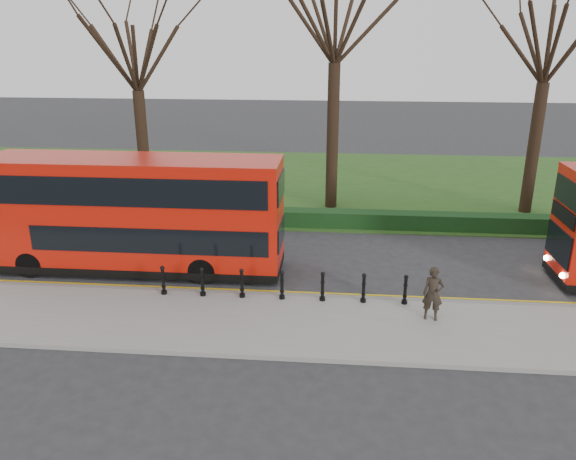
# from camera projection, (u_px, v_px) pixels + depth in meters

# --- Properties ---
(ground) EXTENTS (120.00, 120.00, 0.00)m
(ground) POSITION_uv_depth(u_px,v_px,m) (271.00, 285.00, 20.62)
(ground) COLOR #28282B
(ground) RESTS_ON ground
(pavement) EXTENTS (60.00, 4.00, 0.15)m
(pavement) POSITION_uv_depth(u_px,v_px,m) (260.00, 323.00, 17.78)
(pavement) COLOR gray
(pavement) RESTS_ON ground
(kerb) EXTENTS (60.00, 0.25, 0.16)m
(kerb) POSITION_uv_depth(u_px,v_px,m) (268.00, 295.00, 19.66)
(kerb) COLOR slate
(kerb) RESTS_ON ground
(grass_verge) EXTENTS (60.00, 18.00, 0.06)m
(grass_verge) POSITION_uv_depth(u_px,v_px,m) (300.00, 182.00, 34.71)
(grass_verge) COLOR #2A4A18
(grass_verge) RESTS_ON ground
(hedge) EXTENTS (60.00, 0.90, 0.80)m
(hedge) POSITION_uv_depth(u_px,v_px,m) (288.00, 218.00, 26.88)
(hedge) COLOR black
(hedge) RESTS_ON ground
(yellow_line_outer) EXTENTS (60.00, 0.10, 0.01)m
(yellow_line_outer) POSITION_uv_depth(u_px,v_px,m) (269.00, 293.00, 19.96)
(yellow_line_outer) COLOR yellow
(yellow_line_outer) RESTS_ON ground
(yellow_line_inner) EXTENTS (60.00, 0.10, 0.01)m
(yellow_line_inner) POSITION_uv_depth(u_px,v_px,m) (270.00, 291.00, 20.15)
(yellow_line_inner) COLOR yellow
(yellow_line_inner) RESTS_ON ground
(tree_left) EXTENTS (6.96, 6.96, 10.88)m
(tree_left) POSITION_uv_depth(u_px,v_px,m) (135.00, 51.00, 28.07)
(tree_left) COLOR black
(tree_left) RESTS_ON ground
(tree_mid) EXTENTS (8.59, 8.59, 13.43)m
(tree_mid) POSITION_uv_depth(u_px,v_px,m) (336.00, 10.00, 26.60)
(tree_mid) COLOR black
(tree_mid) RESTS_ON ground
(tree_right) EXTENTS (7.59, 7.59, 11.86)m
(tree_right) POSITION_uv_depth(u_px,v_px,m) (550.00, 36.00, 26.14)
(tree_right) COLOR black
(tree_right) RESTS_ON ground
(bollard_row) EXTENTS (8.44, 0.15, 1.00)m
(bollard_row) POSITION_uv_depth(u_px,v_px,m) (282.00, 285.00, 19.10)
(bollard_row) COLOR black
(bollard_row) RESTS_ON pavement
(bus_lead) EXTENTS (11.09, 2.55, 4.41)m
(bus_lead) POSITION_uv_depth(u_px,v_px,m) (136.00, 215.00, 21.33)
(bus_lead) COLOR #BC1508
(bus_lead) RESTS_ON ground
(pedestrian) EXTENTS (0.69, 0.51, 1.76)m
(pedestrian) POSITION_uv_depth(u_px,v_px,m) (433.00, 294.00, 17.61)
(pedestrian) COLOR black
(pedestrian) RESTS_ON pavement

